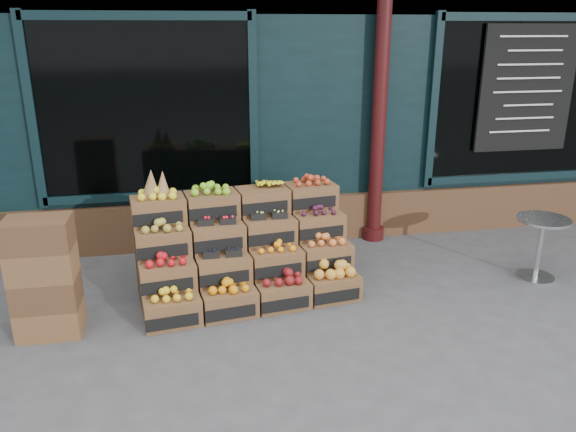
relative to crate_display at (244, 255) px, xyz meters
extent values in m
plane|color=#444446|center=(0.65, -0.81, -0.42)|extent=(60.00, 60.00, 0.00)
cube|color=black|center=(0.65, 4.39, 1.98)|extent=(12.00, 6.00, 4.80)
cube|color=black|center=(0.65, 1.44, 1.08)|extent=(12.00, 0.12, 3.00)
cube|color=#4C311E|center=(0.65, 1.37, -0.12)|extent=(12.00, 0.18, 0.60)
cube|color=black|center=(-0.95, 1.37, 1.33)|extent=(2.40, 0.06, 2.00)
cube|color=black|center=(3.85, 1.37, 1.33)|extent=(2.40, 0.06, 2.00)
cylinder|color=#350C0D|center=(1.85, 1.24, 1.18)|extent=(0.18, 0.18, 3.20)
cube|color=black|center=(3.85, 1.29, 1.48)|extent=(1.30, 0.04, 1.60)
cube|color=brown|center=(-0.74, -0.54, -0.29)|extent=(0.57, 0.43, 0.26)
cube|color=black|center=(-0.72, -0.73, -0.31)|extent=(0.48, 0.08, 0.12)
cube|color=gold|center=(-0.74, -0.54, -0.11)|extent=(0.45, 0.33, 0.08)
cube|color=brown|center=(-0.21, -0.47, -0.29)|extent=(0.57, 0.43, 0.26)
cube|color=black|center=(-0.18, -0.66, -0.31)|extent=(0.48, 0.08, 0.12)
cube|color=orange|center=(-0.21, -0.47, -0.11)|extent=(0.45, 0.33, 0.09)
cube|color=brown|center=(0.33, -0.39, -0.29)|extent=(0.57, 0.43, 0.26)
cube|color=black|center=(0.36, -0.59, -0.31)|extent=(0.48, 0.08, 0.12)
cube|color=maroon|center=(0.33, -0.39, -0.10)|extent=(0.45, 0.33, 0.10)
cube|color=brown|center=(0.87, -0.32, -0.29)|extent=(0.57, 0.43, 0.26)
cube|color=black|center=(0.90, -0.51, -0.31)|extent=(0.48, 0.08, 0.12)
cube|color=orange|center=(0.87, -0.32, -0.09)|extent=(0.45, 0.33, 0.12)
cube|color=brown|center=(-0.77, -0.32, -0.02)|extent=(0.57, 0.43, 0.26)
cube|color=black|center=(-0.75, -0.51, -0.05)|extent=(0.48, 0.08, 0.12)
cube|color=#B11018|center=(-0.77, -0.32, 0.15)|extent=(0.45, 0.33, 0.09)
cube|color=brown|center=(-0.24, -0.25, -0.02)|extent=(0.57, 0.43, 0.26)
cube|color=black|center=(-0.21, -0.44, -0.05)|extent=(0.48, 0.08, 0.12)
cube|color=black|center=(-0.24, -0.25, 0.12)|extent=(0.45, 0.33, 0.03)
cube|color=brown|center=(0.30, -0.17, -0.02)|extent=(0.57, 0.43, 0.26)
cube|color=black|center=(0.33, -0.37, -0.05)|extent=(0.48, 0.08, 0.12)
cube|color=orange|center=(0.30, -0.17, 0.14)|extent=(0.45, 0.33, 0.07)
cube|color=brown|center=(0.84, -0.10, -0.02)|extent=(0.57, 0.43, 0.26)
cube|color=black|center=(0.87, -0.29, -0.05)|extent=(0.48, 0.08, 0.12)
cube|color=orange|center=(0.84, -0.10, 0.15)|extent=(0.45, 0.33, 0.08)
cube|color=brown|center=(-0.80, -0.10, 0.24)|extent=(0.57, 0.43, 0.26)
cube|color=black|center=(-0.78, -0.29, 0.21)|extent=(0.48, 0.08, 0.12)
cube|color=olive|center=(-0.80, -0.10, 0.41)|extent=(0.45, 0.33, 0.09)
cube|color=brown|center=(-0.26, -0.03, 0.24)|extent=(0.57, 0.43, 0.26)
cube|color=black|center=(-0.24, -0.22, 0.21)|extent=(0.48, 0.08, 0.12)
cube|color=red|center=(-0.26, -0.03, 0.39)|extent=(0.45, 0.33, 0.04)
cube|color=brown|center=(0.27, 0.05, 0.24)|extent=(0.57, 0.43, 0.26)
cube|color=black|center=(0.30, -0.15, 0.21)|extent=(0.48, 0.08, 0.12)
cube|color=#8FAE4C|center=(0.27, 0.05, 0.38)|extent=(0.45, 0.33, 0.03)
cube|color=brown|center=(0.81, 0.12, 0.24)|extent=(0.57, 0.43, 0.26)
cube|color=black|center=(0.84, -0.07, 0.21)|extent=(0.48, 0.08, 0.12)
cube|color=#361025|center=(0.81, 0.12, 0.40)|extent=(0.45, 0.33, 0.07)
cube|color=brown|center=(-0.83, 0.12, 0.50)|extent=(0.57, 0.43, 0.26)
cube|color=black|center=(-0.81, -0.07, 0.47)|extent=(0.48, 0.08, 0.12)
cube|color=yellow|center=(-0.83, 0.12, 0.68)|extent=(0.45, 0.33, 0.09)
cube|color=brown|center=(-0.29, 0.19, 0.50)|extent=(0.57, 0.43, 0.26)
cube|color=black|center=(-0.27, 0.00, 0.47)|extent=(0.48, 0.08, 0.12)
cube|color=#75BD20|center=(-0.29, 0.19, 0.68)|extent=(0.45, 0.33, 0.09)
cube|color=brown|center=(0.24, 0.26, 0.50)|extent=(0.57, 0.43, 0.26)
cube|color=black|center=(0.27, 0.07, 0.47)|extent=(0.48, 0.08, 0.12)
cube|color=gold|center=(0.24, 0.26, 0.67)|extent=(0.45, 0.33, 0.08)
cube|color=brown|center=(0.78, 0.34, 0.50)|extent=(0.57, 0.43, 0.26)
cube|color=black|center=(0.81, 0.15, 0.47)|extent=(0.48, 0.08, 0.12)
cube|color=#AE3A1F|center=(0.78, 0.34, 0.67)|extent=(0.45, 0.33, 0.08)
cube|color=#4C311E|center=(0.03, -0.21, -0.29)|extent=(2.19, 0.65, 0.26)
cube|color=#4C311E|center=(0.00, 0.01, -0.15)|extent=(2.19, 0.65, 0.52)
cube|color=#4C311E|center=(-0.03, 0.23, -0.02)|extent=(2.19, 0.65, 0.79)
cone|color=olive|center=(-0.88, 0.12, 0.78)|extent=(0.18, 0.18, 0.30)
cone|color=olive|center=(-0.77, 0.16, 0.76)|extent=(0.16, 0.16, 0.26)
cube|color=brown|center=(-1.83, -0.53, -0.28)|extent=(0.56, 0.39, 0.28)
cube|color=#4C311E|center=(-1.83, -0.53, 0.00)|extent=(0.56, 0.39, 0.28)
cube|color=brown|center=(-1.83, -0.53, 0.28)|extent=(0.56, 0.39, 0.28)
cube|color=#4C311E|center=(-1.83, -0.53, 0.55)|extent=(0.56, 0.39, 0.28)
cylinder|color=#B5B8BC|center=(3.22, -0.28, -0.40)|extent=(0.41, 0.41, 0.03)
cylinder|color=#B5B8BC|center=(3.22, -0.28, -0.07)|extent=(0.06, 0.06, 0.68)
cylinder|color=#B5B8BC|center=(3.22, -0.28, 0.28)|extent=(0.56, 0.56, 0.03)
imported|color=#1D6721|center=(-1.41, 2.01, 0.46)|extent=(0.71, 0.54, 1.76)
camera|label=1|loc=(-0.55, -5.38, 2.26)|focal=35.00mm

